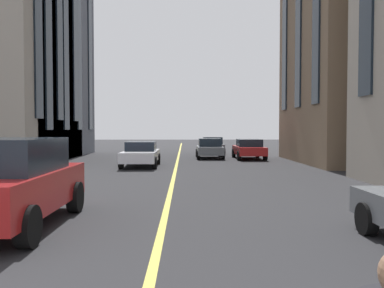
% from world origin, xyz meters
% --- Properties ---
extents(lane_centre_line, '(80.00, 0.16, 0.01)m').
position_xyz_m(lane_centre_line, '(20.00, 0.00, 0.00)').
color(lane_centre_line, '#D8C64C').
rests_on(lane_centre_line, ground_plane).
extents(car_red_trailing, '(4.70, 2.14, 1.88)m').
position_xyz_m(car_red_trailing, '(9.11, 3.19, 0.97)').
color(car_red_trailing, '#B21E1E').
rests_on(car_red_trailing, ground_plane).
extents(car_red_parked_b, '(4.40, 1.95, 1.37)m').
position_xyz_m(car_red_parked_b, '(28.70, -4.90, 0.70)').
color(car_red_parked_b, '#B21E1E').
rests_on(car_red_parked_b, ground_plane).
extents(car_white_mid, '(4.40, 1.95, 1.37)m').
position_xyz_m(car_white_mid, '(23.15, 1.95, 0.70)').
color(car_white_mid, silver).
rests_on(car_white_mid, ground_plane).
extents(car_grey_parked_a, '(3.90, 1.89, 1.40)m').
position_xyz_m(car_grey_parked_a, '(29.41, -2.23, 0.70)').
color(car_grey_parked_a, slate).
rests_on(car_grey_parked_a, ground_plane).
extents(car_grey_oncoming, '(3.90, 1.89, 1.40)m').
position_xyz_m(car_grey_oncoming, '(34.32, -2.75, 0.70)').
color(car_grey_oncoming, slate).
rests_on(car_grey_oncoming, ground_plane).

